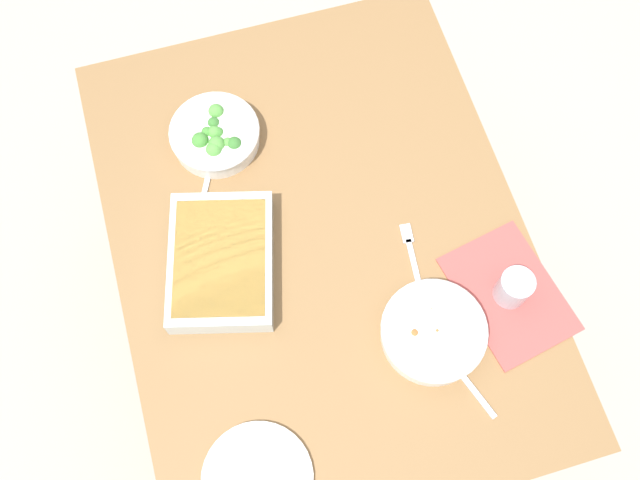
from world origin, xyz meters
name	(u,v)px	position (x,y,z in m)	size (l,w,h in m)	color
ground_plane	(320,325)	(0.00, 0.00, 0.00)	(6.00, 6.00, 0.00)	#B2A899
dining_table	(320,254)	(0.00, 0.00, 0.65)	(1.20, 0.90, 0.74)	olive
placemat	(509,294)	(-0.23, -0.36, 0.74)	(0.28, 0.20, 0.00)	#B24C47
stew_bowl	(433,332)	(-0.27, -0.16, 0.77)	(0.22, 0.22, 0.06)	white
broccoli_bowl	(215,135)	(0.31, 0.16, 0.77)	(0.21, 0.21, 0.07)	white
baking_dish	(222,262)	(0.00, 0.22, 0.77)	(0.35, 0.29, 0.06)	silver
drink_cup	(513,288)	(-0.23, -0.36, 0.78)	(0.07, 0.07, 0.08)	#B2BCC6
side_plate	(257,479)	(-0.45, 0.26, 0.75)	(0.22, 0.22, 0.01)	silver
spoon_by_stew	(460,372)	(-0.36, -0.19, 0.74)	(0.17, 0.07, 0.01)	silver
spoon_by_broccoli	(207,182)	(0.21, 0.21, 0.74)	(0.17, 0.09, 0.01)	silver
fork_on_table	(412,255)	(-0.09, -0.18, 0.74)	(0.18, 0.04, 0.01)	silver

